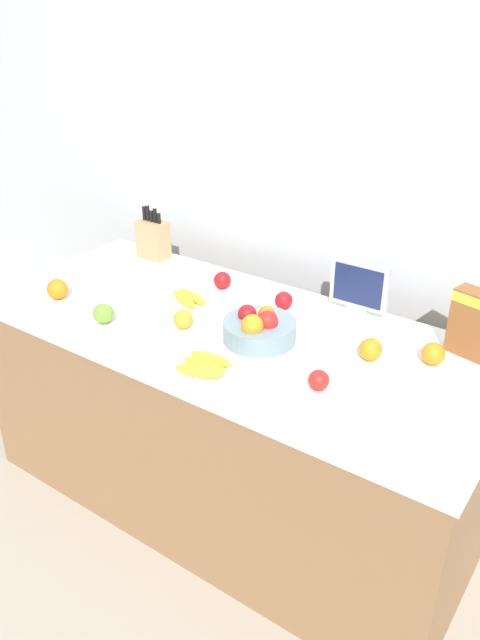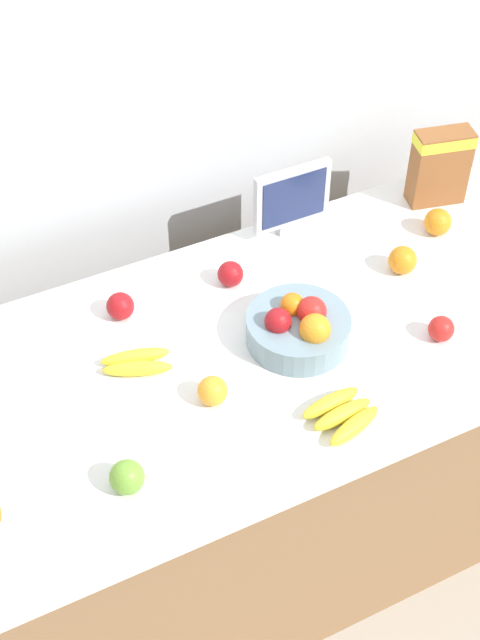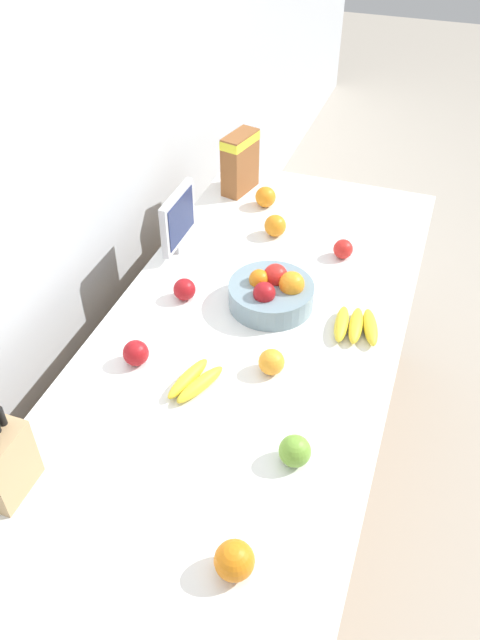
{
  "view_description": "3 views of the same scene",
  "coord_description": "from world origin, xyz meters",
  "px_view_note": "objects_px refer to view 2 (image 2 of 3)",
  "views": [
    {
      "loc": [
        1.27,
        -1.74,
        2.03
      ],
      "look_at": [
        0.07,
        -0.03,
        0.93
      ],
      "focal_mm": 35.0,
      "sensor_mm": 36.0,
      "label": 1
    },
    {
      "loc": [
        -0.72,
        -1.43,
        2.59
      ],
      "look_at": [
        -0.01,
        0.0,
        0.99
      ],
      "focal_mm": 50.0,
      "sensor_mm": 36.0,
      "label": 2
    },
    {
      "loc": [
        -1.37,
        -0.45,
        2.17
      ],
      "look_at": [
        -0.08,
        0.0,
        0.98
      ],
      "focal_mm": 35.0,
      "sensor_mm": 36.0,
      "label": 3
    }
  ],
  "objects_px": {
    "orange_front_center": "(438,222)",
    "orange_near_bowl": "(212,391)",
    "banana_bunch_left": "(136,363)",
    "fruit_bowl": "(299,327)",
    "apple_rightmost": "(441,329)",
    "small_monitor": "(292,199)",
    "apple_middle": "(230,274)",
    "apple_rear": "(127,477)",
    "cereal_box": "(440,164)",
    "apple_leftmost": "(120,306)",
    "banana_bunch_right": "(342,414)",
    "orange_front_right": "(402,260)"
  },
  "relations": [
    {
      "from": "orange_front_center",
      "to": "orange_near_bowl",
      "type": "bearing_deg",
      "value": -161.37
    },
    {
      "from": "banana_bunch_left",
      "to": "fruit_bowl",
      "type": "bearing_deg",
      "value": -13.06
    },
    {
      "from": "apple_rightmost",
      "to": "small_monitor",
      "type": "bearing_deg",
      "value": 103.54
    },
    {
      "from": "small_monitor",
      "to": "orange_front_center",
      "type": "xyz_separation_m",
      "value": [
        0.39,
        -0.2,
        -0.08
      ]
    },
    {
      "from": "apple_middle",
      "to": "orange_front_center",
      "type": "height_order",
      "value": "orange_front_center"
    },
    {
      "from": "fruit_bowl",
      "to": "apple_middle",
      "type": "height_order",
      "value": "fruit_bowl"
    },
    {
      "from": "apple_rear",
      "to": "cereal_box",
      "type": "bearing_deg",
      "value": 24.97
    },
    {
      "from": "apple_leftmost",
      "to": "banana_bunch_right",
      "type": "bearing_deg",
      "value": -58.64
    },
    {
      "from": "apple_leftmost",
      "to": "orange_front_right",
      "type": "bearing_deg",
      "value": -13.14
    },
    {
      "from": "cereal_box",
      "to": "banana_bunch_right",
      "type": "bearing_deg",
      "value": -125.41
    },
    {
      "from": "banana_bunch_left",
      "to": "apple_rear",
      "type": "bearing_deg",
      "value": -114.72
    },
    {
      "from": "fruit_bowl",
      "to": "apple_middle",
      "type": "relative_size",
      "value": 3.74
    },
    {
      "from": "banana_bunch_right",
      "to": "orange_front_center",
      "type": "height_order",
      "value": "orange_front_center"
    },
    {
      "from": "banana_bunch_left",
      "to": "orange_front_center",
      "type": "xyz_separation_m",
      "value": [
        1.02,
        0.11,
        0.02
      ]
    },
    {
      "from": "apple_rightmost",
      "to": "cereal_box",
      "type": "bearing_deg",
      "value": 56.24
    },
    {
      "from": "orange_near_bowl",
      "to": "apple_rightmost",
      "type": "bearing_deg",
      "value": -6.41
    },
    {
      "from": "banana_bunch_left",
      "to": "small_monitor",
      "type": "bearing_deg",
      "value": 26.75
    },
    {
      "from": "small_monitor",
      "to": "banana_bunch_left",
      "type": "distance_m",
      "value": 0.71
    },
    {
      "from": "cereal_box",
      "to": "fruit_bowl",
      "type": "height_order",
      "value": "cereal_box"
    },
    {
      "from": "banana_bunch_left",
      "to": "banana_bunch_right",
      "type": "xyz_separation_m",
      "value": [
        0.39,
        -0.38,
        0.0
      ]
    },
    {
      "from": "orange_front_right",
      "to": "banana_bunch_left",
      "type": "bearing_deg",
      "value": -179.14
    },
    {
      "from": "banana_bunch_right",
      "to": "orange_front_center",
      "type": "xyz_separation_m",
      "value": [
        0.63,
        0.49,
        0.02
      ]
    },
    {
      "from": "small_monitor",
      "to": "apple_leftmost",
      "type": "bearing_deg",
      "value": -168.65
    },
    {
      "from": "apple_middle",
      "to": "orange_front_right",
      "type": "height_order",
      "value": "orange_front_right"
    },
    {
      "from": "cereal_box",
      "to": "banana_bunch_right",
      "type": "xyz_separation_m",
      "value": [
        -0.72,
        -0.63,
        -0.11
      ]
    },
    {
      "from": "small_monitor",
      "to": "banana_bunch_right",
      "type": "xyz_separation_m",
      "value": [
        -0.24,
        -0.7,
        -0.1
      ]
    },
    {
      "from": "small_monitor",
      "to": "orange_near_bowl",
      "type": "distance_m",
      "value": 0.71
    },
    {
      "from": "orange_front_right",
      "to": "orange_front_center",
      "type": "relative_size",
      "value": 1.0
    },
    {
      "from": "fruit_bowl",
      "to": "apple_leftmost",
      "type": "relative_size",
      "value": 3.61
    },
    {
      "from": "apple_rear",
      "to": "orange_front_center",
      "type": "bearing_deg",
      "value": 20.91
    },
    {
      "from": "apple_rear",
      "to": "apple_leftmost",
      "type": "bearing_deg",
      "value": 70.56
    },
    {
      "from": "cereal_box",
      "to": "orange_front_right",
      "type": "distance_m",
      "value": 0.38
    },
    {
      "from": "banana_bunch_left",
      "to": "apple_leftmost",
      "type": "height_order",
      "value": "apple_leftmost"
    },
    {
      "from": "apple_leftmost",
      "to": "cereal_box",
      "type": "bearing_deg",
      "value": 2.91
    },
    {
      "from": "apple_middle",
      "to": "orange_near_bowl",
      "type": "height_order",
      "value": "orange_near_bowl"
    },
    {
      "from": "cereal_box",
      "to": "apple_rightmost",
      "type": "xyz_separation_m",
      "value": [
        -0.34,
        -0.51,
        -0.1
      ]
    },
    {
      "from": "apple_rear",
      "to": "orange_front_right",
      "type": "distance_m",
      "value": 1.04
    },
    {
      "from": "apple_rightmost",
      "to": "orange_front_center",
      "type": "relative_size",
      "value": 0.85
    },
    {
      "from": "orange_near_bowl",
      "to": "banana_bunch_left",
      "type": "bearing_deg",
      "value": 124.46
    },
    {
      "from": "cereal_box",
      "to": "fruit_bowl",
      "type": "bearing_deg",
      "value": -139.71
    },
    {
      "from": "orange_front_right",
      "to": "orange_near_bowl",
      "type": "distance_m",
      "value": 0.72
    },
    {
      "from": "small_monitor",
      "to": "apple_rightmost",
      "type": "relative_size",
      "value": 3.48
    },
    {
      "from": "small_monitor",
      "to": "apple_middle",
      "type": "distance_m",
      "value": 0.31
    },
    {
      "from": "banana_bunch_right",
      "to": "orange_near_bowl",
      "type": "bearing_deg",
      "value": 142.87
    },
    {
      "from": "cereal_box",
      "to": "apple_middle",
      "type": "bearing_deg",
      "value": -161.53
    },
    {
      "from": "apple_leftmost",
      "to": "orange_front_center",
      "type": "distance_m",
      "value": 0.99
    },
    {
      "from": "banana_bunch_right",
      "to": "orange_near_bowl",
      "type": "distance_m",
      "value": 0.32
    },
    {
      "from": "small_monitor",
      "to": "apple_rear",
      "type": "xyz_separation_m",
      "value": [
        -0.78,
        -0.65,
        -0.08
      ]
    },
    {
      "from": "apple_rear",
      "to": "banana_bunch_left",
      "type": "bearing_deg",
      "value": 65.28
    },
    {
      "from": "apple_leftmost",
      "to": "apple_rightmost",
      "type": "xyz_separation_m",
      "value": [
        0.73,
        -0.46,
        -0.0
      ]
    }
  ]
}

